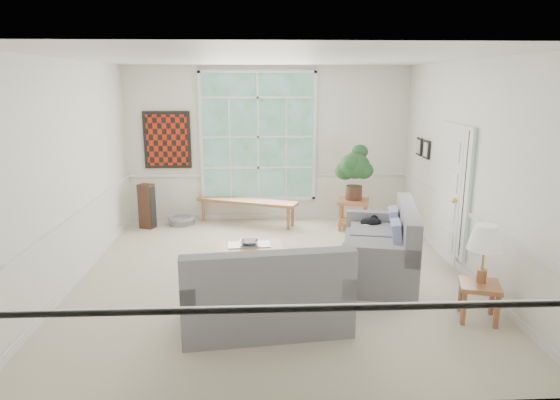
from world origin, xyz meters
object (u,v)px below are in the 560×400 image
at_px(loveseat_front, 265,284).
at_px(coffee_table, 249,257).
at_px(end_table, 353,214).
at_px(side_table, 478,302).
at_px(loveseat_right, 379,241).

relative_size(loveseat_front, coffee_table, 1.90).
bearing_deg(end_table, side_table, -78.46).
height_order(loveseat_front, coffee_table, loveseat_front).
bearing_deg(side_table, loveseat_front, -179.71).
relative_size(loveseat_right, side_table, 4.18).
bearing_deg(loveseat_front, end_table, 58.75).
height_order(loveseat_right, end_table, loveseat_right).
xyz_separation_m(loveseat_front, end_table, (1.71, 3.73, -0.22)).
height_order(coffee_table, end_table, end_table).
relative_size(loveseat_right, coffee_table, 1.93).
height_order(coffee_table, side_table, side_table).
xyz_separation_m(loveseat_right, end_table, (0.07, 2.29, -0.23)).
bearing_deg(side_table, end_table, 101.54).
bearing_deg(loveseat_right, end_table, 100.46).
bearing_deg(coffee_table, loveseat_front, -88.32).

